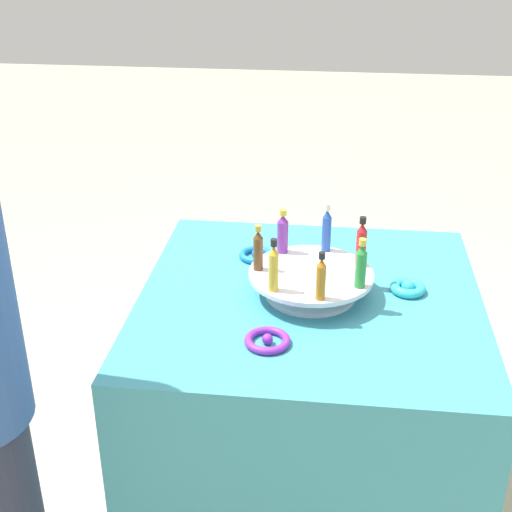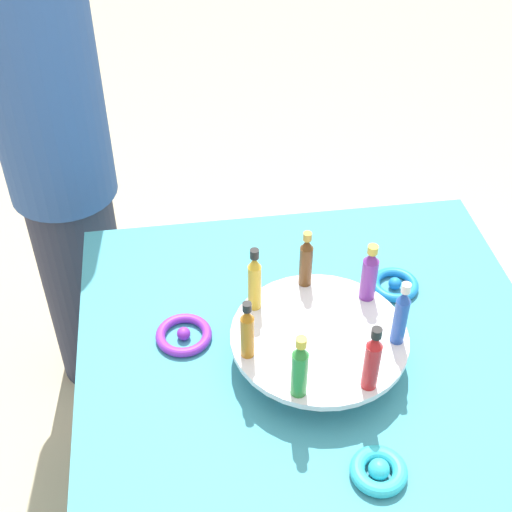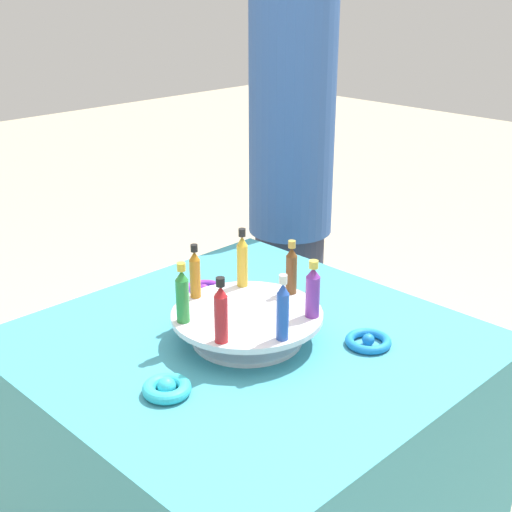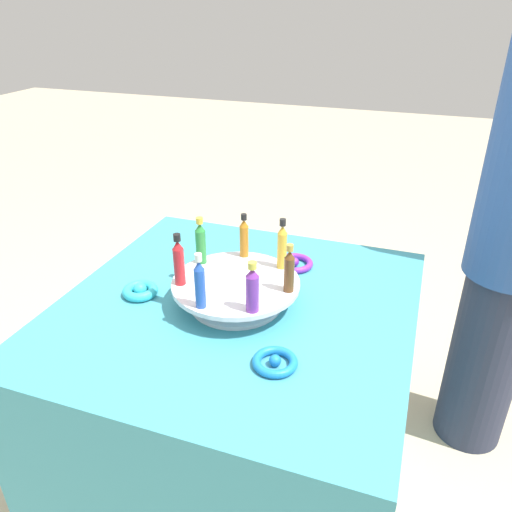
% 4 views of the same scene
% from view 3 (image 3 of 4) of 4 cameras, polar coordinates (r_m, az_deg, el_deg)
% --- Properties ---
extents(party_table, '(0.87, 0.87, 0.70)m').
position_cam_3_polar(party_table, '(1.71, -0.65, -17.16)').
color(party_table, teal).
rests_on(party_table, ground_plane).
extents(display_stand, '(0.32, 0.32, 0.07)m').
position_cam_3_polar(display_stand, '(1.49, -0.71, -5.39)').
color(display_stand, silver).
rests_on(display_stand, party_table).
extents(bottle_red, '(0.03, 0.03, 0.13)m').
position_cam_3_polar(bottle_red, '(1.34, -2.82, -4.55)').
color(bottle_red, '#B21E23').
rests_on(bottle_red, display_stand).
extents(bottle_blue, '(0.02, 0.02, 0.13)m').
position_cam_3_polar(bottle_blue, '(1.35, 2.15, -4.34)').
color(bottle_blue, '#234CAD').
rests_on(bottle_blue, display_stand).
extents(bottle_purple, '(0.03, 0.03, 0.12)m').
position_cam_3_polar(bottle_purple, '(1.45, 4.57, -2.81)').
color(bottle_purple, '#702D93').
rests_on(bottle_purple, display_stand).
extents(bottle_brown, '(0.02, 0.02, 0.12)m').
position_cam_3_polar(bottle_brown, '(1.54, 2.93, -1.09)').
color(bottle_brown, brown).
rests_on(bottle_brown, display_stand).
extents(bottle_gold, '(0.02, 0.02, 0.14)m').
position_cam_3_polar(bottle_gold, '(1.58, -1.11, -0.31)').
color(bottle_gold, gold).
rests_on(bottle_gold, display_stand).
extents(bottle_amber, '(0.02, 0.02, 0.12)m').
position_cam_3_polar(bottle_amber, '(1.53, -4.91, -1.38)').
color(bottle_amber, '#AD6B19').
rests_on(bottle_amber, display_stand).
extents(bottle_green, '(0.03, 0.03, 0.13)m').
position_cam_3_polar(bottle_green, '(1.43, -5.91, -3.11)').
color(bottle_green, '#288438').
rests_on(bottle_green, display_stand).
extents(ribbon_bow_purple, '(0.11, 0.11, 0.03)m').
position_cam_3_polar(ribbon_bow_purple, '(1.72, -4.19, -2.78)').
color(ribbon_bow_purple, purple).
rests_on(ribbon_bow_purple, party_table).
extents(ribbon_bow_teal, '(0.09, 0.09, 0.03)m').
position_cam_3_polar(ribbon_bow_teal, '(1.34, -7.15, -10.45)').
color(ribbon_bow_teal, '#2DB7CC').
rests_on(ribbon_bow_teal, party_table).
extents(ribbon_bow_blue, '(0.10, 0.10, 0.03)m').
position_cam_3_polar(ribbon_bow_blue, '(1.51, 8.97, -6.74)').
color(ribbon_bow_blue, blue).
rests_on(ribbon_bow_blue, party_table).
extents(person_figure, '(0.26, 0.26, 1.55)m').
position_cam_3_polar(person_figure, '(2.26, 2.79, 5.26)').
color(person_figure, '#282D42').
rests_on(person_figure, ground_plane).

